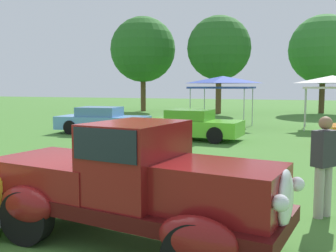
# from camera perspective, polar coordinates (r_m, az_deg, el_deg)

# --- Properties ---
(ground_plane) EXTENTS (120.00, 120.00, 0.00)m
(ground_plane) POSITION_cam_1_polar(r_m,az_deg,el_deg) (5.96, -12.33, -15.76)
(ground_plane) COLOR #42752D
(feature_pickup_truck) EXTENTS (4.52, 2.28, 1.70)m
(feature_pickup_truck) POSITION_cam_1_polar(r_m,az_deg,el_deg) (5.45, -5.33, -8.16)
(feature_pickup_truck) COLOR #400B0B
(feature_pickup_truck) RESTS_ON ground_plane
(show_car_skyblue) EXTENTS (4.34, 2.10, 1.22)m
(show_car_skyblue) POSITION_cam_1_polar(r_m,az_deg,el_deg) (18.29, -9.58, 0.80)
(show_car_skyblue) COLOR #669EDB
(show_car_skyblue) RESTS_ON ground_plane
(show_car_lime) EXTENTS (3.99, 1.92, 1.22)m
(show_car_lime) POSITION_cam_1_polar(r_m,az_deg,el_deg) (15.99, 3.58, 0.15)
(show_car_lime) COLOR #60C62D
(show_car_lime) RESTS_ON ground_plane
(spectator_by_row) EXTENTS (0.43, 0.46, 1.69)m
(spectator_by_row) POSITION_cam_1_polar(r_m,az_deg,el_deg) (6.98, 21.79, -5.05)
(spectator_by_row) COLOR #9E998E
(spectator_by_row) RESTS_ON ground_plane
(canopy_tent_left_field) EXTENTS (3.05, 3.05, 2.71)m
(canopy_tent_left_field) POSITION_cam_1_polar(r_m,az_deg,el_deg) (20.98, 8.00, 6.45)
(canopy_tent_left_field) COLOR #B7B7BC
(canopy_tent_left_field) RESTS_ON ground_plane
(canopy_tent_center_field) EXTENTS (2.69, 2.69, 2.71)m
(canopy_tent_center_field) POSITION_cam_1_polar(r_m,az_deg,el_deg) (21.18, 22.82, 6.04)
(canopy_tent_center_field) COLOR #B7B7BC
(canopy_tent_center_field) RESTS_ON ground_plane
(treeline_far_left) EXTENTS (5.58, 5.58, 8.10)m
(treeline_far_left) POSITION_cam_1_polar(r_m,az_deg,el_deg) (34.29, -3.67, 11.05)
(treeline_far_left) COLOR brown
(treeline_far_left) RESTS_ON ground_plane
(treeline_mid_left) EXTENTS (4.97, 4.97, 7.62)m
(treeline_mid_left) POSITION_cam_1_polar(r_m,az_deg,el_deg) (31.24, 7.45, 11.19)
(treeline_mid_left) COLOR brown
(treeline_mid_left) RESTS_ON ground_plane
(treeline_center) EXTENTS (5.48, 5.48, 7.83)m
(treeline_center) POSITION_cam_1_polar(r_m,az_deg,el_deg) (34.05, 21.75, 10.31)
(treeline_center) COLOR #47331E
(treeline_center) RESTS_ON ground_plane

